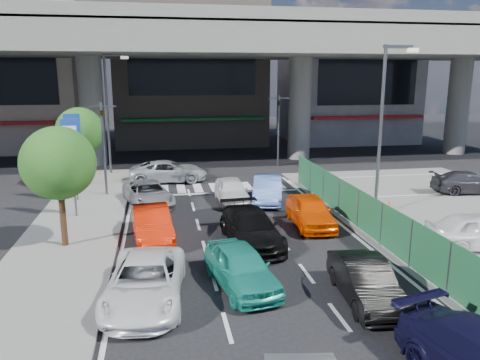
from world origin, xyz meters
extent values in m
plane|color=black|center=(0.00, 0.00, 0.00)|extent=(120.00, 120.00, 0.00)
cube|color=slate|center=(-7.00, 4.00, 0.06)|extent=(4.00, 30.00, 0.12)
cylinder|color=slate|center=(-8.00, 22.00, 4.00)|extent=(1.80, 1.80, 8.00)
cylinder|color=slate|center=(8.00, 22.00, 4.00)|extent=(1.80, 1.80, 8.00)
cylinder|color=slate|center=(22.00, 22.00, 4.00)|extent=(1.80, 1.80, 8.00)
cube|color=slate|center=(0.00, 22.00, 9.00)|extent=(64.00, 14.00, 2.00)
cube|color=slate|center=(0.00, 15.20, 10.30)|extent=(64.00, 0.40, 0.90)
cube|color=slate|center=(0.00, 28.80, 10.30)|extent=(64.00, 0.40, 0.90)
cube|color=#ACA28B|center=(-16.00, 32.00, 6.50)|extent=(12.00, 10.00, 13.00)
cube|color=red|center=(-16.00, 26.90, 2.80)|extent=(10.80, 1.60, 0.25)
cube|color=gray|center=(0.00, 33.00, 7.50)|extent=(14.00, 10.00, 15.00)
cube|color=#13622B|center=(0.00, 27.90, 2.80)|extent=(12.60, 1.60, 0.25)
cube|color=black|center=(0.00, 27.98, 8.25)|extent=(11.20, 0.10, 6.75)
cube|color=gray|center=(16.00, 32.00, 6.00)|extent=(12.00, 10.00, 12.00)
cube|color=red|center=(16.00, 26.90, 2.80)|extent=(10.80, 1.60, 0.25)
cube|color=black|center=(16.00, 26.98, 6.60)|extent=(9.60, 0.10, 5.40)
cylinder|color=#595B60|center=(-6.20, 12.00, 2.60)|extent=(0.14, 0.14, 5.20)
cube|color=#595B60|center=(-6.20, 12.00, 5.00)|extent=(1.60, 0.08, 0.08)
imported|color=black|center=(-6.20, 12.00, 4.70)|extent=(0.26, 1.24, 0.50)
cylinder|color=#595B60|center=(5.50, 19.00, 2.60)|extent=(0.14, 0.14, 5.20)
cube|color=#595B60|center=(5.50, 19.00, 5.00)|extent=(1.60, 0.08, 0.08)
imported|color=black|center=(5.50, 19.00, 4.70)|extent=(0.26, 1.24, 0.50)
cylinder|color=#595B60|center=(7.00, 6.00, 4.00)|extent=(0.16, 0.16, 8.00)
cube|color=#595B60|center=(7.60, 6.00, 7.90)|extent=(1.40, 0.15, 0.15)
cube|color=silver|center=(8.30, 6.00, 7.75)|extent=(0.50, 0.22, 0.18)
cylinder|color=#595B60|center=(-6.50, 18.00, 4.00)|extent=(0.16, 0.16, 8.00)
cube|color=#595B60|center=(-5.90, 18.00, 7.90)|extent=(1.40, 0.15, 0.15)
cube|color=silver|center=(-5.20, 18.00, 7.75)|extent=(0.50, 0.22, 0.18)
cylinder|color=#595B60|center=(-7.20, 8.00, 1.10)|extent=(0.10, 0.10, 2.20)
cube|color=#163C9A|center=(-7.20, 8.00, 3.20)|extent=(0.80, 0.12, 3.00)
cube|color=white|center=(-7.20, 7.93, 3.20)|extent=(0.60, 0.02, 2.40)
cylinder|color=#595B60|center=(-7.60, 11.00, 1.10)|extent=(0.10, 0.10, 2.20)
cube|color=#163C9A|center=(-7.60, 11.00, 3.20)|extent=(0.80, 0.12, 3.00)
cube|color=white|center=(-7.60, 10.93, 3.20)|extent=(0.60, 0.02, 2.40)
cylinder|color=#382314|center=(-7.00, 4.00, 1.20)|extent=(0.24, 0.24, 2.40)
sphere|color=#1F4C15|center=(-7.00, 4.00, 3.40)|extent=(2.80, 2.80, 2.80)
cylinder|color=#382314|center=(-7.80, 14.50, 1.20)|extent=(0.24, 0.24, 2.40)
sphere|color=#1F4C15|center=(-7.80, 14.50, 3.40)|extent=(2.80, 2.80, 2.80)
imported|color=white|center=(-3.78, -1.14, 0.66)|extent=(2.66, 4.95, 1.32)
imported|color=teal|center=(-0.79, -0.61, 0.67)|extent=(2.28, 4.18, 1.35)
imported|color=black|center=(2.70, -2.22, 0.64)|extent=(1.68, 3.97, 1.27)
imported|color=red|center=(-3.64, 4.37, 0.68)|extent=(1.89, 4.28, 1.37)
imported|color=black|center=(0.28, 3.16, 0.68)|extent=(2.19, 4.81, 1.36)
imported|color=#F74E00|center=(3.36, 4.98, 0.69)|extent=(1.86, 4.14, 1.38)
imported|color=gray|center=(-3.85, 9.65, 0.61)|extent=(3.04, 4.78, 1.23)
imported|color=white|center=(0.50, 9.48, 0.66)|extent=(1.58, 3.88, 1.32)
imported|color=#587CCD|center=(2.41, 9.27, 0.69)|extent=(2.43, 4.42, 1.38)
imported|color=#B0B5B9|center=(-2.68, 15.09, 0.67)|extent=(4.86, 2.25, 1.35)
imported|color=#303035|center=(14.14, 8.95, 0.67)|extent=(4.40, 2.30, 1.22)
cone|color=#DC440C|center=(7.62, 5.87, 0.43)|extent=(0.39, 0.39, 0.74)
camera|label=1|loc=(-3.24, -14.31, 6.67)|focal=35.00mm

